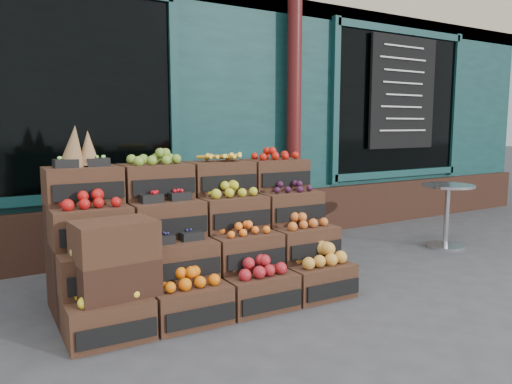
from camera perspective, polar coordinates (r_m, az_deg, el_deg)
ground at (r=4.19m, az=7.60°, el=-12.52°), size 60.00×60.00×0.00m
shop_facade at (r=8.56m, az=-15.12°, el=13.85°), size 12.00×6.24×4.80m
crate_display at (r=4.20m, az=-6.43°, el=-6.11°), size 2.35×1.22×1.44m
spare_crates at (r=3.60m, az=-15.72°, el=-9.44°), size 0.55×0.39×0.80m
bistro_table at (r=6.28m, az=20.98°, el=-1.75°), size 0.60×0.60×0.75m
shopkeeper at (r=6.01m, az=-21.93°, el=2.91°), size 0.79×0.57×2.00m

